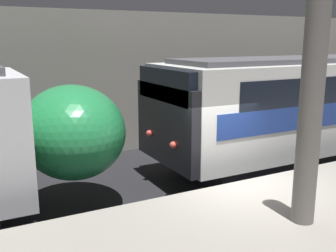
# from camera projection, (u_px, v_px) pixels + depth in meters

# --- Properties ---
(ground_plane) EXTENTS (120.00, 120.00, 0.00)m
(ground_plane) POSITION_uv_depth(u_px,v_px,m) (237.00, 224.00, 8.70)
(ground_plane) COLOR black
(station_rear_barrier) EXTENTS (50.00, 0.15, 4.98)m
(station_rear_barrier) POSITION_uv_depth(u_px,v_px,m) (123.00, 83.00, 14.01)
(station_rear_barrier) COLOR #9E998E
(station_rear_barrier) RESTS_ON ground
(support_pillar_near) EXTENTS (0.37, 0.37, 3.70)m
(support_pillar_near) POSITION_uv_depth(u_px,v_px,m) (310.00, 113.00, 6.22)
(support_pillar_near) COLOR slate
(support_pillar_near) RESTS_ON platform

